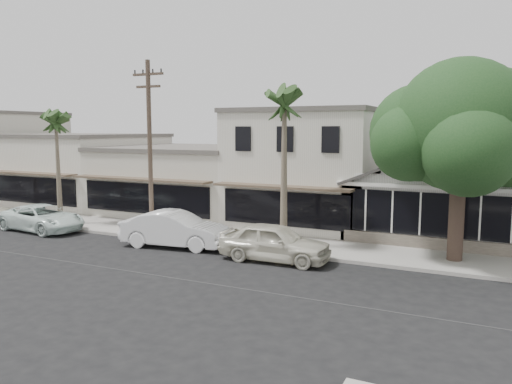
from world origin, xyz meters
The scene contains 13 objects.
ground centered at (0.00, 0.00, 0.00)m, with size 140.00×140.00×0.00m, color black.
sidewalk_north centered at (-8.00, 6.75, 0.07)m, with size 90.00×3.50×0.15m, color #9E9991.
corner_shop centered at (5.00, 12.47, 2.62)m, with size 10.40×8.60×5.10m.
row_building_near centered at (-3.00, 13.50, 3.25)m, with size 8.00×10.00×6.50m, color silver.
row_building_midnear centered at (-12.00, 13.50, 2.10)m, with size 10.00×10.00×4.20m, color beige.
row_building_midfar centered at (-22.50, 13.50, 2.50)m, with size 11.00×10.00×5.00m, color silver.
utility_pole centered at (-9.00, 5.20, 4.79)m, with size 1.80×0.24×9.00m.
car_0 centered at (-1.59, 3.96, 0.82)m, with size 1.93×4.81×1.64m, color beige.
car_1 centered at (-6.92, 4.25, 0.85)m, with size 1.81×5.19×1.71m, color white.
car_2 centered at (-15.76, 4.24, 0.72)m, with size 2.39×5.18×1.44m, color white.
shade_tree centered at (5.32, 7.11, 5.59)m, with size 7.65×6.92×8.49m.
palm_east centered at (-2.00, 5.94, 6.76)m, with size 2.50×2.50×7.89m.
palm_mid centered at (-15.99, 5.74, 5.99)m, with size 2.45×2.45×6.98m.
Camera 1 is at (6.70, -15.16, 5.62)m, focal length 35.00 mm.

